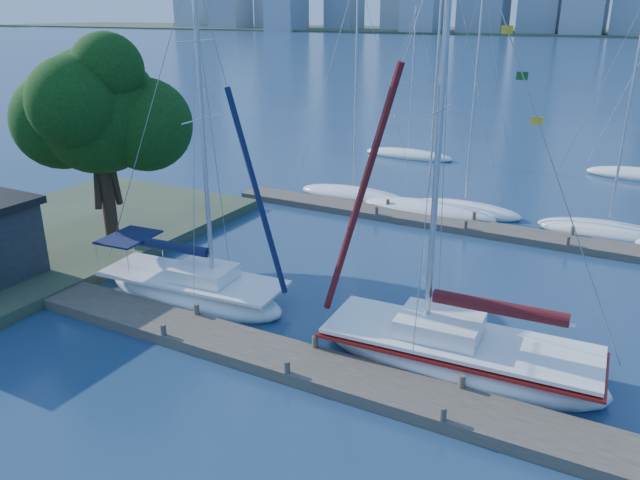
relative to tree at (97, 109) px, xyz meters
The scene contains 12 objects.
ground 15.67m from the tree, 20.12° to the right, with size 700.00×700.00×0.00m, color navy.
near_dock 15.59m from the tree, 20.12° to the right, with size 26.00×2.00×0.40m, color #433A31.
far_dock 20.02m from the tree, 36.17° to the left, with size 30.00×1.80×0.36m, color #433A31.
shore 7.80m from the tree, 153.74° to the right, with size 12.00×22.00×0.50m, color #38472D.
tree is the anchor object (origin of this frame).
sailboat_navy 9.22m from the tree, 19.22° to the right, with size 8.49×3.42×13.10m.
sailboat_maroon 18.67m from the tree, ahead, with size 9.52×3.59×14.80m.
bg_boat_0 16.37m from the tree, 65.09° to the left, with size 7.49×4.22×13.34m.
bg_boat_1 18.27m from the tree, 47.90° to the left, with size 8.14×4.56×15.06m.
bg_boat_2 20.30m from the tree, 46.61° to the left, with size 6.74×3.78×12.54m.
bg_boat_3 25.67m from the tree, 33.19° to the left, with size 6.96×2.34×12.06m.
bg_boat_6 27.24m from the tree, 78.59° to the left, with size 7.42×3.07×11.53m.
Camera 1 is at (8.86, -15.12, 11.02)m, focal length 35.00 mm.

